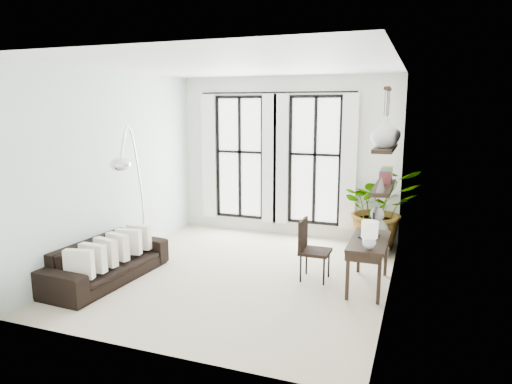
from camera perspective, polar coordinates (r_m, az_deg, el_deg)
The scene contains 16 objects.
floor at distance 7.34m, azimuth -1.97°, elevation -10.19°, with size 5.00×5.00×0.00m, color beige.
ceiling at distance 6.88m, azimuth -2.15°, elevation 15.57°, with size 5.00×5.00×0.00m, color white.
wall_left at distance 8.05m, azimuth -17.08°, elevation 2.98°, with size 5.00×5.00×0.00m, color silver.
wall_right at distance 6.44m, azimuth 16.84°, elevation 1.17°, with size 5.00×5.00×0.00m, color white.
wall_back at distance 9.27m, azimuth 3.81°, elevation 4.38°, with size 4.50×4.50×0.00m, color white.
windows at distance 9.27m, azimuth 2.49°, elevation 4.14°, with size 3.26×0.13×2.65m.
wall_shelves at distance 6.60m, azimuth 15.78°, elevation 2.57°, with size 0.25×1.30×0.60m.
sofa at distance 7.34m, azimuth -18.11°, elevation -8.19°, with size 2.08×0.81×0.61m, color black.
throw_pillows at distance 7.23m, azimuth -17.58°, elevation -6.83°, with size 0.40×1.52×0.40m.
plant at distance 8.72m, azimuth 15.14°, elevation -1.93°, with size 1.38×1.20×1.53m, color #2D7228.
desk at distance 6.74m, azimuth 13.89°, elevation -6.23°, with size 0.52×1.22×1.12m.
desk_chair at distance 7.01m, azimuth 6.75°, elevation -6.66°, with size 0.44×0.44×0.93m.
arc_lamp at distance 7.42m, azimuth -15.36°, elevation 3.93°, with size 0.73×1.42×2.32m.
buddha at distance 8.37m, azimuth 14.79°, elevation -5.26°, with size 0.48×0.48×0.87m.
vase_a at distance 6.26m, azimuth 15.81°, elevation 7.11°, with size 0.37×0.37×0.38m, color white.
vase_b at distance 6.66m, azimuth 16.09°, elevation 7.29°, with size 0.37×0.37×0.38m, color white.
Camera 1 is at (2.60, -6.35, 2.61)m, focal length 32.00 mm.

